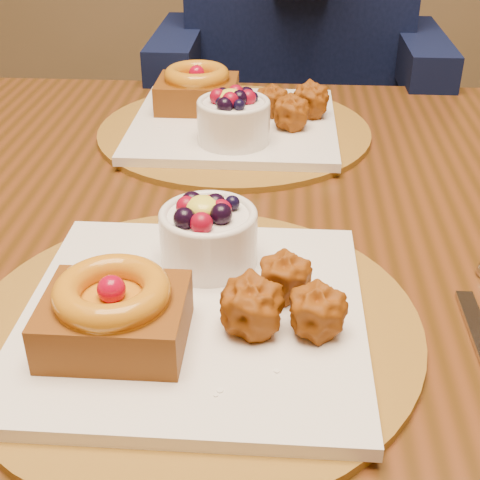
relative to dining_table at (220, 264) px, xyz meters
name	(u,v)px	position (x,y,z in m)	size (l,w,h in m)	color
dining_table	(220,264)	(0.00, 0.00, 0.00)	(1.60, 0.90, 0.76)	#3D230B
place_setting_near	(191,301)	(0.00, -0.22, 0.10)	(0.38, 0.38, 0.09)	brown
place_setting_far	(232,117)	(0.00, 0.21, 0.10)	(0.38, 0.38, 0.09)	brown
chair_far	(290,140)	(0.09, 0.85, -0.19)	(0.49, 0.49, 0.89)	black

